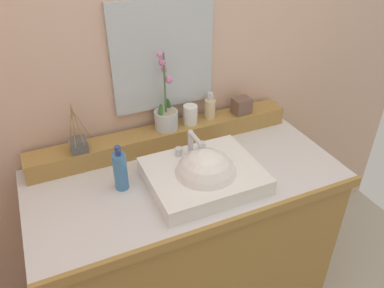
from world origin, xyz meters
TOP-DOWN VIEW (x-y plane):
  - wall_back at (0.00, 0.43)m, footprint 3.15×0.20m
  - vanity_cabinet at (0.00, -0.00)m, footprint 1.33×0.66m
  - back_ledge at (0.00, 0.25)m, footprint 1.26×0.12m
  - sink_basin at (0.05, -0.09)m, footprint 0.46×0.38m
  - potted_plant at (0.01, 0.25)m, footprint 0.11×0.11m
  - soap_dispenser at (0.24, 0.26)m, footprint 0.05×0.06m
  - tumbler_cup at (0.13, 0.25)m, footprint 0.07×0.07m
  - reed_diffuser at (-0.40, 0.23)m, footprint 0.11×0.09m
  - trinket_box at (0.41, 0.24)m, footprint 0.09×0.08m
  - lotion_bottle at (-0.27, 0.02)m, footprint 0.06×0.06m
  - mirror at (0.03, 0.32)m, footprint 0.47×0.02m

SIDE VIEW (x-z plane):
  - vanity_cabinet at x=0.00m, z-range 0.00..0.90m
  - sink_basin at x=0.05m, z-range 0.78..1.07m
  - back_ledge at x=0.00m, z-range 0.89..0.98m
  - lotion_bottle at x=-0.27m, z-range 0.88..1.08m
  - reed_diffuser at x=-0.40m, z-range 0.90..1.13m
  - trinket_box at x=0.41m, z-range 0.98..1.06m
  - tumbler_cup at x=0.13m, z-range 0.98..1.07m
  - soap_dispenser at x=0.24m, z-range 0.97..1.10m
  - potted_plant at x=0.01m, z-range 0.87..1.24m
  - wall_back at x=0.00m, z-range 0.00..2.60m
  - mirror at x=0.03m, z-range 1.06..1.56m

